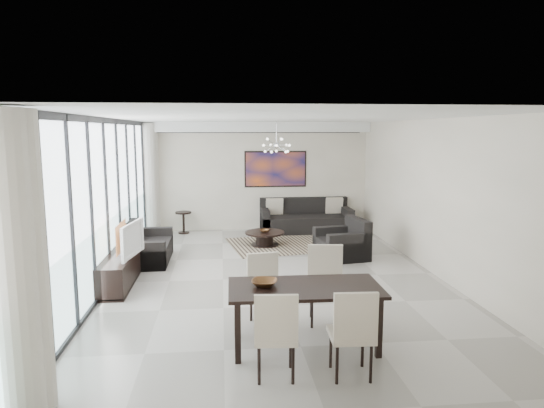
{
  "coord_description": "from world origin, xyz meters",
  "views": [
    {
      "loc": [
        -0.96,
        -8.54,
        2.68
      ],
      "look_at": [
        0.02,
        0.83,
        1.25
      ],
      "focal_mm": 32.0,
      "sensor_mm": 36.0,
      "label": 1
    }
  ],
  "objects": [
    {
      "name": "painting",
      "position": [
        0.5,
        4.47,
        1.65
      ],
      "size": [
        1.68,
        0.04,
        0.98
      ],
      "primitive_type": "cube",
      "color": "#CC551C",
      "rests_on": "room_shell"
    },
    {
      "name": "armchair",
      "position": [
        1.59,
        1.28,
        0.29
      ],
      "size": [
        1.09,
        1.13,
        0.84
      ],
      "color": "black",
      "rests_on": "floor"
    },
    {
      "name": "coffee_table",
      "position": [
        0.03,
        2.56,
        0.19
      ],
      "size": [
        0.93,
        0.93,
        0.33
      ],
      "color": "black",
      "rests_on": "floor"
    },
    {
      "name": "window_wall",
      "position": [
        -2.86,
        0.0,
        1.47
      ],
      "size": [
        0.37,
        8.95,
        2.9
      ],
      "color": "white",
      "rests_on": "floor"
    },
    {
      "name": "dining_table",
      "position": [
        0.04,
        -2.88,
        0.7
      ],
      "size": [
        1.9,
        0.97,
        0.78
      ],
      "color": "black",
      "rests_on": "floor"
    },
    {
      "name": "dining_chair_nw",
      "position": [
        -0.38,
        -2.03,
        0.56
      ],
      "size": [
        0.52,
        0.52,
        0.98
      ],
      "color": "beige",
      "rests_on": "floor"
    },
    {
      "name": "room_shell",
      "position": [
        0.46,
        0.0,
        1.45
      ],
      "size": [
        6.0,
        9.0,
        2.9
      ],
      "color": "#A8A39B",
      "rests_on": "ground"
    },
    {
      "name": "bowl_coffee",
      "position": [
        0.03,
        2.5,
        0.36
      ],
      "size": [
        0.22,
        0.22,
        0.07
      ],
      "primitive_type": "imported",
      "rotation": [
        0.0,
        0.0,
        -0.01
      ],
      "color": "brown",
      "rests_on": "coffee_table"
    },
    {
      "name": "soffit",
      "position": [
        0.0,
        4.3,
        2.77
      ],
      "size": [
        5.98,
        0.4,
        0.26
      ],
      "primitive_type": "cube",
      "color": "white",
      "rests_on": "room_shell"
    },
    {
      "name": "rug",
      "position": [
        0.55,
        2.6,
        0.01
      ],
      "size": [
        2.89,
        2.4,
        0.01
      ],
      "primitive_type": "cube",
      "rotation": [
        0.0,
        0.0,
        0.17
      ],
      "color": "black",
      "rests_on": "floor"
    },
    {
      "name": "dining_chair_se",
      "position": [
        0.42,
        -3.73,
        0.59
      ],
      "size": [
        0.49,
        0.49,
        1.02
      ],
      "color": "beige",
      "rests_on": "floor"
    },
    {
      "name": "side_table",
      "position": [
        -1.97,
        4.15,
        0.39
      ],
      "size": [
        0.42,
        0.42,
        0.57
      ],
      "color": "black",
      "rests_on": "floor"
    },
    {
      "name": "tv_console",
      "position": [
        -2.76,
        -0.18,
        0.27
      ],
      "size": [
        0.48,
        1.7,
        0.53
      ],
      "primitive_type": "cube",
      "color": "black",
      "rests_on": "floor"
    },
    {
      "name": "loveseat",
      "position": [
        -2.55,
        1.42,
        0.27
      ],
      "size": [
        0.88,
        1.57,
        0.79
      ],
      "color": "black",
      "rests_on": "floor"
    },
    {
      "name": "dining_chair_sw",
      "position": [
        -0.41,
        -3.67,
        0.58
      ],
      "size": [
        0.49,
        0.49,
        1.0
      ],
      "color": "beige",
      "rests_on": "floor"
    },
    {
      "name": "chandelier",
      "position": [
        0.3,
        2.5,
        2.35
      ],
      "size": [
        0.66,
        0.66,
        0.71
      ],
      "color": "silver",
      "rests_on": "room_shell"
    },
    {
      "name": "television",
      "position": [
        -2.6,
        -0.17,
        0.83
      ],
      "size": [
        0.3,
        1.03,
        0.59
      ],
      "primitive_type": "imported",
      "rotation": [
        0.0,
        0.0,
        1.41
      ],
      "color": "gray",
      "rests_on": "tv_console"
    },
    {
      "name": "dining_chair_ne",
      "position": [
        0.48,
        -2.05,
        0.62
      ],
      "size": [
        0.56,
        0.56,
        1.07
      ],
      "color": "beige",
      "rests_on": "floor"
    },
    {
      "name": "sofa_main",
      "position": [
        1.27,
        4.07,
        0.3
      ],
      "size": [
        2.41,
        0.98,
        0.87
      ],
      "color": "black",
      "rests_on": "floor"
    },
    {
      "name": "bowl_dining",
      "position": [
        -0.45,
        -2.81,
        0.82
      ],
      "size": [
        0.38,
        0.38,
        0.08
      ],
      "primitive_type": "imported",
      "rotation": [
        0.0,
        0.0,
        -0.25
      ],
      "color": "brown",
      "rests_on": "dining_table"
    }
  ]
}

